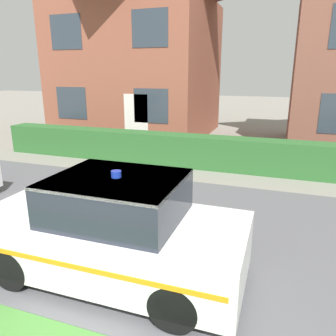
# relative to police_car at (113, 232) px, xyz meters

# --- Properties ---
(road_strip) EXTENTS (28.00, 5.64, 0.01)m
(road_strip) POSITION_rel_police_car_xyz_m (0.16, 1.76, -0.73)
(road_strip) COLOR #5B5B60
(road_strip) RESTS_ON ground
(garden_hedge) EXTENTS (14.76, 0.76, 1.00)m
(garden_hedge) POSITION_rel_police_car_xyz_m (-0.03, 6.11, -0.24)
(garden_hedge) COLOR #2D662D
(garden_hedge) RESTS_ON ground
(police_car) EXTENTS (3.83, 1.67, 1.64)m
(police_car) POSITION_rel_police_car_xyz_m (0.00, 0.00, 0.00)
(police_car) COLOR black
(police_car) RESTS_ON road_strip
(house_left) EXTENTS (6.78, 6.44, 7.79)m
(house_left) POSITION_rel_police_car_xyz_m (-4.44, 11.01, 3.23)
(house_left) COLOR #93513D
(house_left) RESTS_ON ground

